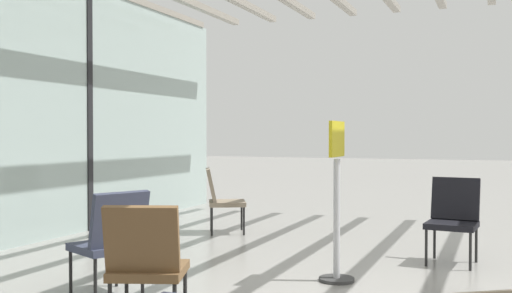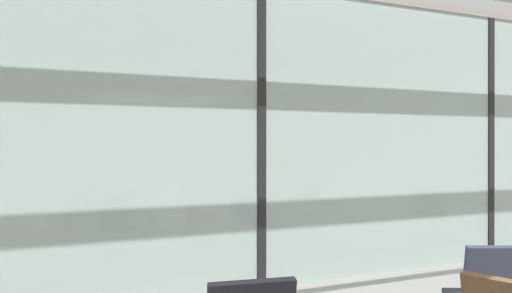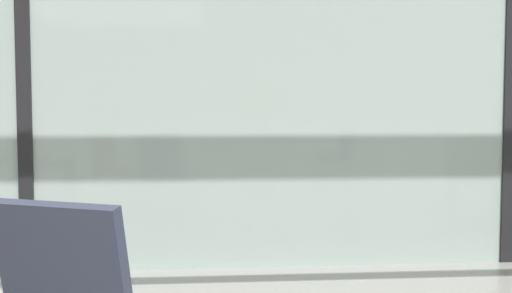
% 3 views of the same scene
% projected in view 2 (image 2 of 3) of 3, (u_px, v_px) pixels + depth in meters
% --- Properties ---
extents(glass_curtain_wall, '(14.00, 0.08, 3.35)m').
position_uv_depth(glass_curtain_wall, '(260.00, 137.00, 5.56)').
color(glass_curtain_wall, '#A3B7B2').
rests_on(glass_curtain_wall, ground).
extents(window_mullion_1, '(0.10, 0.12, 3.35)m').
position_uv_depth(window_mullion_1, '(260.00, 137.00, 5.56)').
color(window_mullion_1, black).
rests_on(window_mullion_1, ground).
extents(window_mullion_2, '(0.10, 0.12, 3.35)m').
position_uv_depth(window_mullion_2, '(488.00, 139.00, 6.97)').
color(window_mullion_2, black).
rests_on(window_mullion_2, ground).
extents(parked_airplane, '(12.55, 3.75, 3.75)m').
position_uv_depth(parked_airplane, '(173.00, 133.00, 11.56)').
color(parked_airplane, silver).
rests_on(parked_airplane, ground).
extents(lounge_chair_3, '(0.65, 0.68, 0.87)m').
position_uv_depth(lounge_chair_3, '(490.00, 292.00, 3.72)').
color(lounge_chair_3, '#33384C').
rests_on(lounge_chair_3, ground).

